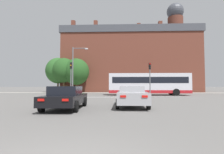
{
  "coord_description": "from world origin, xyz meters",
  "views": [
    {
      "loc": [
        1.09,
        -2.66,
        1.44
      ],
      "look_at": [
        0.01,
        24.19,
        2.78
      ],
      "focal_mm": 28.0,
      "sensor_mm": 36.0,
      "label": 1
    }
  ],
  "objects_px": {
    "traffic_light_near_right": "(150,74)",
    "street_lamp_junction": "(76,66)",
    "pedestrian_waiting": "(143,88)",
    "car_saloon_left": "(66,97)",
    "bus_crossing_lead": "(149,84)",
    "car_roadster_right": "(132,96)",
    "traffic_light_near_left": "(71,74)"
  },
  "relations": [
    {
      "from": "car_roadster_right",
      "to": "bus_crossing_lead",
      "type": "distance_m",
      "value": 14.92
    },
    {
      "from": "traffic_light_near_right",
      "to": "traffic_light_near_left",
      "type": "relative_size",
      "value": 0.97
    },
    {
      "from": "traffic_light_near_right",
      "to": "street_lamp_junction",
      "type": "height_order",
      "value": "street_lamp_junction"
    },
    {
      "from": "car_roadster_right",
      "to": "pedestrian_waiting",
      "type": "bearing_deg",
      "value": 81.57
    },
    {
      "from": "bus_crossing_lead",
      "to": "street_lamp_junction",
      "type": "distance_m",
      "value": 11.13
    },
    {
      "from": "street_lamp_junction",
      "to": "traffic_light_near_right",
      "type": "bearing_deg",
      "value": -9.58
    },
    {
      "from": "bus_crossing_lead",
      "to": "traffic_light_near_right",
      "type": "xyz_separation_m",
      "value": [
        -0.64,
        -4.76,
        1.13
      ]
    },
    {
      "from": "car_roadster_right",
      "to": "traffic_light_near_right",
      "type": "bearing_deg",
      "value": 74.11
    },
    {
      "from": "car_roadster_right",
      "to": "pedestrian_waiting",
      "type": "xyz_separation_m",
      "value": [
        3.93,
        23.15,
        0.26
      ]
    },
    {
      "from": "traffic_light_near_right",
      "to": "pedestrian_waiting",
      "type": "distance_m",
      "value": 13.64
    },
    {
      "from": "car_saloon_left",
      "to": "street_lamp_junction",
      "type": "relative_size",
      "value": 0.69
    },
    {
      "from": "traffic_light_near_left",
      "to": "street_lamp_junction",
      "type": "xyz_separation_m",
      "value": [
        0.21,
        1.53,
        1.19
      ]
    },
    {
      "from": "car_roadster_right",
      "to": "bus_crossing_lead",
      "type": "height_order",
      "value": "bus_crossing_lead"
    },
    {
      "from": "car_saloon_left",
      "to": "pedestrian_waiting",
      "type": "bearing_deg",
      "value": 70.11
    },
    {
      "from": "car_saloon_left",
      "to": "traffic_light_near_left",
      "type": "xyz_separation_m",
      "value": [
        -2.83,
        11.19,
        2.24
      ]
    },
    {
      "from": "car_roadster_right",
      "to": "car_saloon_left",
      "type": "bearing_deg",
      "value": -160.38
    },
    {
      "from": "pedestrian_waiting",
      "to": "car_saloon_left",
      "type": "bearing_deg",
      "value": -41.39
    },
    {
      "from": "car_roadster_right",
      "to": "traffic_light_near_left",
      "type": "bearing_deg",
      "value": 126.82
    },
    {
      "from": "car_saloon_left",
      "to": "traffic_light_near_right",
      "type": "distance_m",
      "value": 13.36
    },
    {
      "from": "car_roadster_right",
      "to": "traffic_light_near_left",
      "type": "distance_m",
      "value": 12.26
    },
    {
      "from": "bus_crossing_lead",
      "to": "pedestrian_waiting",
      "type": "relative_size",
      "value": 7.16
    },
    {
      "from": "street_lamp_junction",
      "to": "pedestrian_waiting",
      "type": "distance_m",
      "value": 16.28
    },
    {
      "from": "bus_crossing_lead",
      "to": "traffic_light_near_left",
      "type": "distance_m",
      "value": 11.66
    },
    {
      "from": "car_roadster_right",
      "to": "street_lamp_junction",
      "type": "bearing_deg",
      "value": 122.21
    },
    {
      "from": "bus_crossing_lead",
      "to": "car_roadster_right",
      "type": "bearing_deg",
      "value": -14.05
    },
    {
      "from": "traffic_light_near_right",
      "to": "car_roadster_right",
      "type": "bearing_deg",
      "value": -107.1
    },
    {
      "from": "car_saloon_left",
      "to": "traffic_light_near_left",
      "type": "height_order",
      "value": "traffic_light_near_left"
    },
    {
      "from": "car_roadster_right",
      "to": "pedestrian_waiting",
      "type": "distance_m",
      "value": 23.48
    },
    {
      "from": "bus_crossing_lead",
      "to": "street_lamp_junction",
      "type": "height_order",
      "value": "street_lamp_junction"
    },
    {
      "from": "traffic_light_near_left",
      "to": "pedestrian_waiting",
      "type": "xyz_separation_m",
      "value": [
        10.95,
        13.35,
        -1.99
      ]
    },
    {
      "from": "traffic_light_near_right",
      "to": "pedestrian_waiting",
      "type": "bearing_deg",
      "value": 85.94
    },
    {
      "from": "street_lamp_junction",
      "to": "car_saloon_left",
      "type": "bearing_deg",
      "value": -78.37
    }
  ]
}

